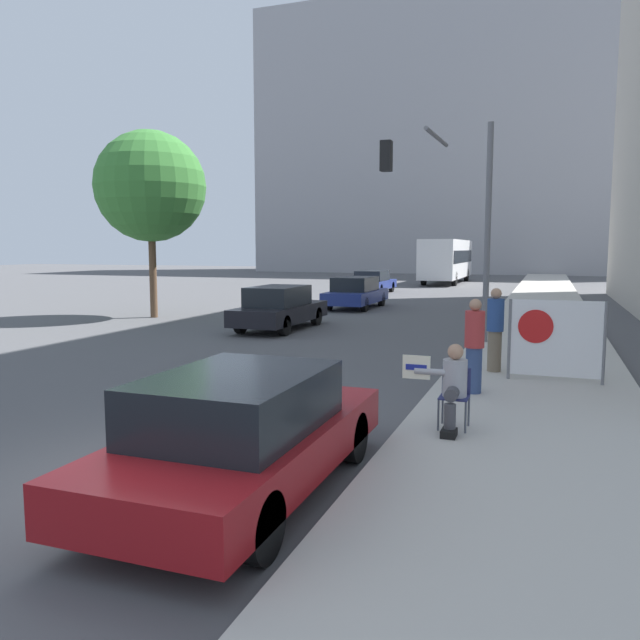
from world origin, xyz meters
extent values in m
plane|color=#4F4F51|center=(0.00, 0.00, 0.00)|extent=(160.00, 160.00, 0.00)
cube|color=#B7B2A8|center=(4.08, 15.00, 0.09)|extent=(3.56, 90.00, 0.18)
cube|color=#99999E|center=(-2.00, 66.43, 14.69)|extent=(52.00, 12.00, 29.38)
cylinder|color=#474C56|center=(2.87, 2.73, 0.39)|extent=(0.03, 0.03, 0.43)
cylinder|color=#474C56|center=(3.24, 2.73, 0.39)|extent=(0.03, 0.03, 0.43)
cylinder|color=#474C56|center=(2.87, 3.10, 0.39)|extent=(0.03, 0.03, 0.43)
cylinder|color=#474C56|center=(3.24, 3.10, 0.39)|extent=(0.03, 0.03, 0.43)
cube|color=navy|center=(3.05, 2.92, 0.62)|extent=(0.40, 0.40, 0.02)
cube|color=navy|center=(3.05, 3.11, 0.82)|extent=(0.40, 0.02, 0.38)
cylinder|color=#424247|center=(3.05, 2.76, 0.72)|extent=(0.18, 0.42, 0.18)
cylinder|color=#424247|center=(3.05, 2.55, 0.39)|extent=(0.16, 0.16, 0.43)
cube|color=black|center=(3.05, 2.49, 0.23)|extent=(0.20, 0.28, 0.10)
cylinder|color=#9E9EA3|center=(3.05, 2.95, 0.89)|extent=(0.34, 0.34, 0.52)
sphere|color=tan|center=(3.05, 2.95, 1.26)|extent=(0.22, 0.22, 0.22)
cylinder|color=#9E9EA3|center=(2.72, 2.87, 0.97)|extent=(0.45, 0.09, 0.09)
cube|color=#EAE5C6|center=(2.52, 2.87, 1.02)|extent=(0.39, 0.02, 0.34)
cube|color=navy|center=(2.52, 2.86, 1.02)|extent=(0.30, 0.01, 0.08)
cylinder|color=#334775|center=(3.06, 5.23, 0.58)|extent=(0.28, 0.28, 0.80)
cylinder|color=#B23333|center=(3.06, 5.23, 1.30)|extent=(0.34, 0.34, 0.64)
sphere|color=tan|center=(3.06, 5.23, 1.72)|extent=(0.21, 0.21, 0.21)
cylinder|color=#756651|center=(3.25, 7.36, 0.59)|extent=(0.28, 0.28, 0.83)
cylinder|color=navy|center=(3.25, 7.36, 1.34)|extent=(0.34, 0.34, 0.66)
sphere|color=tan|center=(3.25, 7.36, 1.78)|extent=(0.22, 0.22, 0.22)
cylinder|color=slate|center=(3.57, 6.69, 0.95)|extent=(0.06, 0.06, 1.55)
cylinder|color=slate|center=(5.24, 6.69, 0.95)|extent=(0.06, 0.06, 1.55)
cube|color=white|center=(4.41, 6.69, 1.00)|extent=(1.68, 0.02, 1.45)
cylinder|color=red|center=(4.04, 6.67, 1.22)|extent=(0.64, 0.01, 0.64)
cylinder|color=slate|center=(2.66, 11.50, 3.07)|extent=(0.16, 0.16, 5.80)
cylinder|color=slate|center=(1.26, 11.54, 5.67)|extent=(0.19, 2.82, 0.11)
cube|color=black|center=(-0.15, 11.58, 5.25)|extent=(0.31, 0.31, 0.84)
sphere|color=green|center=(-0.15, 11.58, 4.97)|extent=(0.18, 0.18, 0.18)
cube|color=maroon|center=(1.16, 0.23, 0.52)|extent=(1.86, 4.37, 0.50)
cube|color=black|center=(1.16, 0.06, 1.07)|extent=(1.60, 2.27, 0.60)
cylinder|color=black|center=(0.35, 1.59, 0.32)|extent=(0.22, 0.64, 0.64)
cylinder|color=black|center=(1.98, 1.59, 0.32)|extent=(0.22, 0.64, 0.64)
cylinder|color=black|center=(0.35, -1.12, 0.32)|extent=(0.22, 0.64, 0.64)
cylinder|color=black|center=(1.98, -1.12, 0.32)|extent=(0.22, 0.64, 0.64)
cube|color=black|center=(-4.15, 13.27, 0.54)|extent=(1.73, 4.59, 0.54)
cube|color=black|center=(-4.15, 13.09, 1.13)|extent=(1.49, 2.39, 0.64)
cylinder|color=black|center=(-4.91, 14.70, 0.32)|extent=(0.22, 0.64, 0.64)
cylinder|color=black|center=(-3.40, 14.70, 0.32)|extent=(0.22, 0.64, 0.64)
cylinder|color=black|center=(-4.91, 11.85, 0.32)|extent=(0.22, 0.64, 0.64)
cylinder|color=black|center=(-3.40, 11.85, 0.32)|extent=(0.22, 0.64, 0.64)
cube|color=navy|center=(-3.91, 21.26, 0.53)|extent=(1.83, 4.67, 0.52)
cube|color=black|center=(-3.91, 21.07, 1.11)|extent=(1.58, 2.43, 0.63)
cylinder|color=black|center=(-4.72, 22.71, 0.32)|extent=(0.22, 0.64, 0.64)
cylinder|color=black|center=(-3.10, 22.71, 0.32)|extent=(0.22, 0.64, 0.64)
cylinder|color=black|center=(-4.72, 19.81, 0.32)|extent=(0.22, 0.64, 0.64)
cylinder|color=black|center=(-3.10, 19.81, 0.32)|extent=(0.22, 0.64, 0.64)
cube|color=navy|center=(-5.69, 30.66, 0.52)|extent=(1.82, 4.67, 0.49)
cube|color=black|center=(-5.69, 30.47, 1.07)|extent=(1.57, 2.43, 0.60)
cylinder|color=black|center=(-6.49, 32.11, 0.32)|extent=(0.22, 0.64, 0.64)
cylinder|color=black|center=(-4.88, 32.11, 0.32)|extent=(0.22, 0.64, 0.64)
cylinder|color=black|center=(-6.49, 29.21, 0.32)|extent=(0.22, 0.64, 0.64)
cylinder|color=black|center=(-4.88, 29.21, 0.32)|extent=(0.22, 0.64, 0.64)
cube|color=silver|center=(-3.23, 43.31, 1.89)|extent=(2.52, 11.17, 2.90)
cube|color=black|center=(-3.23, 43.31, 2.07)|extent=(2.54, 10.61, 0.93)
cylinder|color=black|center=(-4.34, 46.77, 0.52)|extent=(0.30, 1.04, 1.04)
cylinder|color=black|center=(-2.12, 46.77, 0.52)|extent=(0.30, 1.04, 1.04)
cylinder|color=black|center=(-4.34, 39.85, 0.52)|extent=(0.30, 1.04, 1.04)
cylinder|color=black|center=(-2.12, 39.85, 0.52)|extent=(0.30, 1.04, 1.04)
cylinder|color=brown|center=(-10.25, 14.85, 1.79)|extent=(0.28, 0.28, 3.57)
sphere|color=#387A33|center=(-10.25, 14.85, 5.05)|extent=(4.23, 4.23, 4.23)
camera|label=1|loc=(4.22, -5.74, 2.69)|focal=35.00mm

